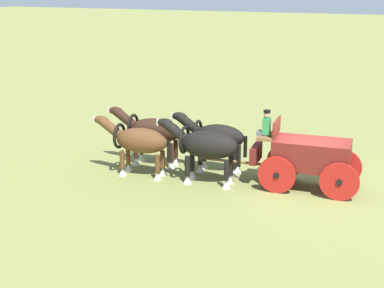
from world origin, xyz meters
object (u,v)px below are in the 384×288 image
(draft_horse_rear_off, at_px, (216,138))
(draft_horse_lead_off, at_px, (152,131))
(draft_horse_rear_near, at_px, (206,146))
(draft_horse_lead_near, at_px, (138,141))
(show_wagon, at_px, (307,156))

(draft_horse_rear_off, bearing_deg, draft_horse_lead_off, 4.98)
(draft_horse_rear_near, xyz_separation_m, draft_horse_lead_off, (2.71, -1.07, -0.03))
(draft_horse_lead_near, height_order, draft_horse_lead_off, draft_horse_lead_off)
(draft_horse_rear_off, xyz_separation_m, draft_horse_lead_off, (2.59, 0.23, 0.02))
(draft_horse_rear_near, height_order, draft_horse_lead_off, draft_horse_rear_near)
(draft_horse_rear_near, distance_m, draft_horse_lead_near, 2.61)
(draft_horse_rear_off, height_order, draft_horse_lead_off, draft_horse_lead_off)
(draft_horse_rear_near, height_order, draft_horse_lead_near, draft_horse_rear_near)
(show_wagon, distance_m, draft_horse_rear_off, 3.56)
(show_wagon, relative_size, draft_horse_lead_near, 1.83)
(show_wagon, bearing_deg, draft_horse_lead_off, -1.16)
(draft_horse_lead_off, bearing_deg, draft_horse_rear_near, 158.49)
(draft_horse_rear_near, relative_size, draft_horse_lead_off, 0.99)
(show_wagon, bearing_deg, draft_horse_rear_off, -5.63)
(draft_horse_rear_near, bearing_deg, draft_horse_lead_off, -21.51)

